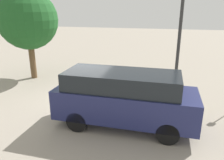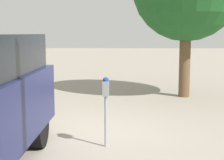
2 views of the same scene
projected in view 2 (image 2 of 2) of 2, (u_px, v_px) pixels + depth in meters
The scene contains 2 objects.
ground_plane at pixel (83, 135), 7.03m from camera, with size 80.00×80.00×0.00m, color gray.
parking_meter_near at pixel (106, 96), 6.16m from camera, with size 0.20×0.11×1.29m.
Camera 2 is at (6.79, 0.82, 2.07)m, focal length 55.00 mm.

